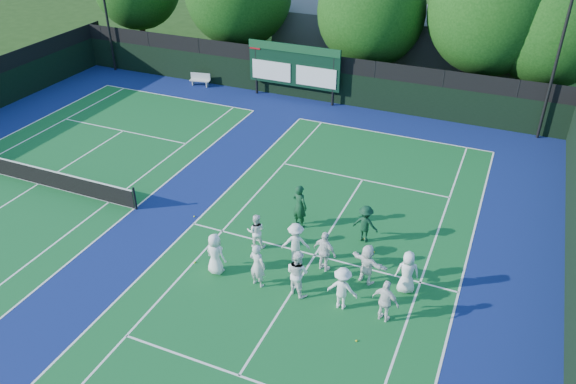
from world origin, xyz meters
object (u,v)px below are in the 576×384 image
at_px(bench, 200,79).
at_px(coach_left, 300,206).
at_px(tennis_net, 36,175).
at_px(scoreboard, 294,66).

distance_m(bench, coach_left, 17.74).
bearing_deg(coach_left, tennis_net, 28.14).
relative_size(scoreboard, coach_left, 3.08).
distance_m(scoreboard, bench, 6.91).
bearing_deg(bench, tennis_net, -91.20).
height_order(scoreboard, bench, scoreboard).
distance_m(tennis_net, bench, 14.37).
xyz_separation_m(tennis_net, coach_left, (12.67, 1.65, 0.48)).
relative_size(tennis_net, coach_left, 5.80).
bearing_deg(tennis_net, scoreboard, 64.40).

